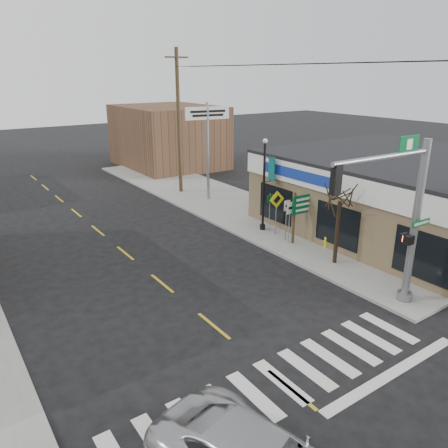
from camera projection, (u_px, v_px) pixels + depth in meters
ground at (291, 389)px, 12.36m from camera, size 140.00×140.00×0.00m
sidewalk_right at (255, 215)px, 27.27m from camera, size 6.00×38.00×0.13m
center_line at (162, 283)px, 18.57m from camera, size 0.12×56.00×0.01m
crosswalk at (282, 382)px, 12.67m from camera, size 11.00×2.20×0.01m
thrift_store at (412, 197)px, 24.15m from camera, size 12.00×14.00×4.00m
bldg_distant_right at (168, 136)px, 41.20m from camera, size 8.00×10.00×5.60m
traffic_signal_pole at (405, 209)px, 15.35m from camera, size 5.05×0.39×6.40m
guide_sign at (304, 209)px, 22.38m from camera, size 1.54×0.13×2.70m
fire_hydrant at (326, 242)px, 21.92m from camera, size 0.19×0.19×0.61m
ped_crossing_sign at (277, 204)px, 23.39m from camera, size 0.94×0.07×2.43m
lamp_post at (265, 178)px, 23.68m from camera, size 0.66×0.52×5.08m
dance_center_sign at (207, 127)px, 28.97m from camera, size 3.08×0.19×6.54m
bare_tree at (341, 190)px, 19.19m from camera, size 2.22×2.22×4.43m
shrub_front at (392, 242)px, 21.43m from camera, size 1.29×1.29×0.97m
shrub_back at (347, 240)px, 21.94m from camera, size 1.09×1.09×0.82m
utility_pole_far at (179, 121)px, 30.85m from camera, size 1.74×0.26×10.00m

